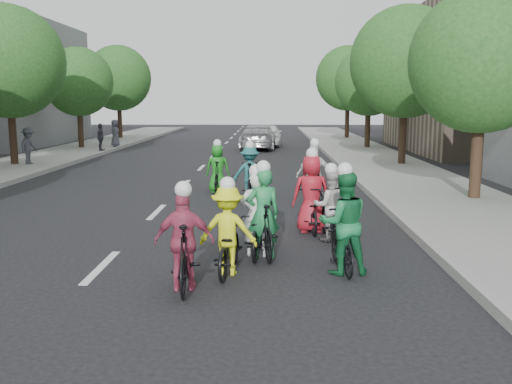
{
  "coord_description": "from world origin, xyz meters",
  "views": [
    {
      "loc": [
        2.93,
        -9.58,
        2.88
      ],
      "look_at": [
        2.67,
        2.15,
        1.0
      ],
      "focal_mm": 40.0,
      "sensor_mm": 36.0,
      "label": 1
    }
  ],
  "objects_px": {
    "cyclist_2": "(228,238)",
    "spectator_2": "(115,133)",
    "follow_car_lead": "(259,137)",
    "follow_car_trail": "(268,135)",
    "cyclist_4": "(311,202)",
    "cyclist_5": "(263,224)",
    "cyclist_3": "(185,249)",
    "cyclist_6": "(330,212)",
    "cyclist_9": "(218,172)",
    "spectator_1": "(100,137)",
    "cyclist_1": "(343,231)",
    "cyclist_8": "(314,183)",
    "cyclist_7": "(250,177)",
    "cyclist_0": "(256,226)",
    "spectator_0": "(29,146)"
  },
  "relations": [
    {
      "from": "spectator_1",
      "to": "cyclist_6",
      "type": "bearing_deg",
      "value": -150.17
    },
    {
      "from": "cyclist_2",
      "to": "spectator_1",
      "type": "distance_m",
      "value": 23.41
    },
    {
      "from": "cyclist_0",
      "to": "cyclist_4",
      "type": "distance_m",
      "value": 2.32
    },
    {
      "from": "cyclist_3",
      "to": "cyclist_4",
      "type": "height_order",
      "value": "cyclist_4"
    },
    {
      "from": "follow_car_lead",
      "to": "spectator_2",
      "type": "bearing_deg",
      "value": 5.24
    },
    {
      "from": "cyclist_4",
      "to": "cyclist_8",
      "type": "distance_m",
      "value": 3.11
    },
    {
      "from": "cyclist_2",
      "to": "cyclist_7",
      "type": "distance_m",
      "value": 7.29
    },
    {
      "from": "cyclist_3",
      "to": "cyclist_9",
      "type": "height_order",
      "value": "cyclist_3"
    },
    {
      "from": "spectator_0",
      "to": "cyclist_5",
      "type": "bearing_deg",
      "value": -132.9
    },
    {
      "from": "follow_car_lead",
      "to": "follow_car_trail",
      "type": "height_order",
      "value": "follow_car_lead"
    },
    {
      "from": "cyclist_9",
      "to": "follow_car_trail",
      "type": "bearing_deg",
      "value": -93.39
    },
    {
      "from": "cyclist_5",
      "to": "cyclist_7",
      "type": "relative_size",
      "value": 0.97
    },
    {
      "from": "cyclist_9",
      "to": "cyclist_5",
      "type": "bearing_deg",
      "value": 102.69
    },
    {
      "from": "cyclist_4",
      "to": "follow_car_lead",
      "type": "relative_size",
      "value": 0.37
    },
    {
      "from": "cyclist_0",
      "to": "spectator_2",
      "type": "distance_m",
      "value": 25.3
    },
    {
      "from": "cyclist_3",
      "to": "spectator_2",
      "type": "distance_m",
      "value": 26.84
    },
    {
      "from": "cyclist_9",
      "to": "follow_car_lead",
      "type": "distance_m",
      "value": 16.27
    },
    {
      "from": "cyclist_3",
      "to": "follow_car_lead",
      "type": "xyz_separation_m",
      "value": [
        0.7,
        25.73,
        0.1
      ]
    },
    {
      "from": "cyclist_3",
      "to": "cyclist_7",
      "type": "relative_size",
      "value": 0.97
    },
    {
      "from": "cyclist_9",
      "to": "cyclist_4",
      "type": "bearing_deg",
      "value": 116.35
    },
    {
      "from": "cyclist_1",
      "to": "cyclist_8",
      "type": "height_order",
      "value": "cyclist_1"
    },
    {
      "from": "cyclist_2",
      "to": "cyclist_8",
      "type": "bearing_deg",
      "value": -101.02
    },
    {
      "from": "cyclist_4",
      "to": "follow_car_lead",
      "type": "bearing_deg",
      "value": -89.22
    },
    {
      "from": "cyclist_3",
      "to": "follow_car_trail",
      "type": "height_order",
      "value": "cyclist_3"
    },
    {
      "from": "cyclist_2",
      "to": "follow_car_lead",
      "type": "height_order",
      "value": "cyclist_2"
    },
    {
      "from": "spectator_2",
      "to": "cyclist_5",
      "type": "bearing_deg",
      "value": -176.43
    },
    {
      "from": "cyclist_8",
      "to": "spectator_1",
      "type": "xyz_separation_m",
      "value": [
        -10.48,
        15.53,
        0.25
      ]
    },
    {
      "from": "cyclist_9",
      "to": "spectator_0",
      "type": "relative_size",
      "value": 1.07
    },
    {
      "from": "cyclist_1",
      "to": "cyclist_6",
      "type": "xyz_separation_m",
      "value": [
        0.02,
        2.31,
        -0.14
      ]
    },
    {
      "from": "cyclist_4",
      "to": "cyclist_5",
      "type": "height_order",
      "value": "cyclist_4"
    },
    {
      "from": "cyclist_7",
      "to": "spectator_2",
      "type": "relative_size",
      "value": 1.15
    },
    {
      "from": "cyclist_4",
      "to": "cyclist_7",
      "type": "height_order",
      "value": "cyclist_4"
    },
    {
      "from": "cyclist_6",
      "to": "cyclist_8",
      "type": "bearing_deg",
      "value": -93.31
    },
    {
      "from": "cyclist_0",
      "to": "cyclist_8",
      "type": "height_order",
      "value": "cyclist_8"
    },
    {
      "from": "spectator_0",
      "to": "spectator_1",
      "type": "bearing_deg",
      "value": 0.47
    },
    {
      "from": "cyclist_1",
      "to": "cyclist_7",
      "type": "xyz_separation_m",
      "value": [
        -1.8,
        7.23,
        -0.05
      ]
    },
    {
      "from": "follow_car_trail",
      "to": "cyclist_8",
      "type": "bearing_deg",
      "value": 95.72
    },
    {
      "from": "cyclist_1",
      "to": "spectator_1",
      "type": "relative_size",
      "value": 1.25
    },
    {
      "from": "cyclist_0",
      "to": "cyclist_5",
      "type": "distance_m",
      "value": 0.2
    },
    {
      "from": "cyclist_2",
      "to": "spectator_2",
      "type": "bearing_deg",
      "value": -64.89
    },
    {
      "from": "cyclist_6",
      "to": "cyclist_9",
      "type": "bearing_deg",
      "value": -69.01
    },
    {
      "from": "follow_car_lead",
      "to": "spectator_0",
      "type": "distance_m",
      "value": 13.81
    },
    {
      "from": "cyclist_2",
      "to": "spectator_2",
      "type": "relative_size",
      "value": 1.09
    },
    {
      "from": "cyclist_8",
      "to": "spectator_0",
      "type": "bearing_deg",
      "value": -46.73
    },
    {
      "from": "cyclist_3",
      "to": "cyclist_6",
      "type": "relative_size",
      "value": 0.92
    },
    {
      "from": "cyclist_0",
      "to": "follow_car_lead",
      "type": "relative_size",
      "value": 0.35
    },
    {
      "from": "spectator_2",
      "to": "cyclist_2",
      "type": "bearing_deg",
      "value": -178.42
    },
    {
      "from": "cyclist_2",
      "to": "follow_car_trail",
      "type": "bearing_deg",
      "value": -85.21
    },
    {
      "from": "cyclist_1",
      "to": "cyclist_7",
      "type": "relative_size",
      "value": 1.01
    },
    {
      "from": "cyclist_0",
      "to": "cyclist_3",
      "type": "relative_size",
      "value": 0.97
    }
  ]
}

